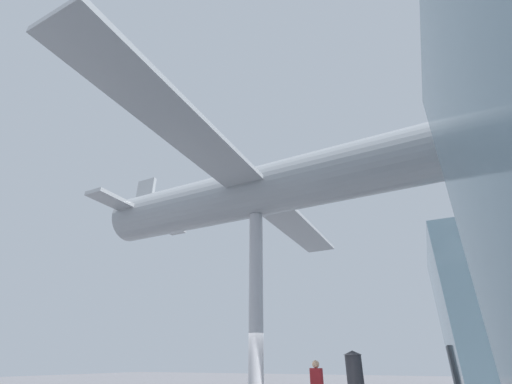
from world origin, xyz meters
name	(u,v)px	position (x,y,z in m)	size (l,w,h in m)	color
support_pylon_central	(256,304)	(0.00, 0.00, 3.50)	(0.53, 0.53, 7.01)	#B7B7BC
suspended_airplane	(263,190)	(0.01, 0.35, 8.08)	(18.74, 16.45, 3.20)	#93999E
visitor_person	(317,383)	(-1.17, 1.76, 0.94)	(0.25, 0.42, 1.64)	#4C4238
info_kiosk	(355,375)	(-5.55, 2.27, 1.05)	(0.83, 0.83, 2.05)	#333338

